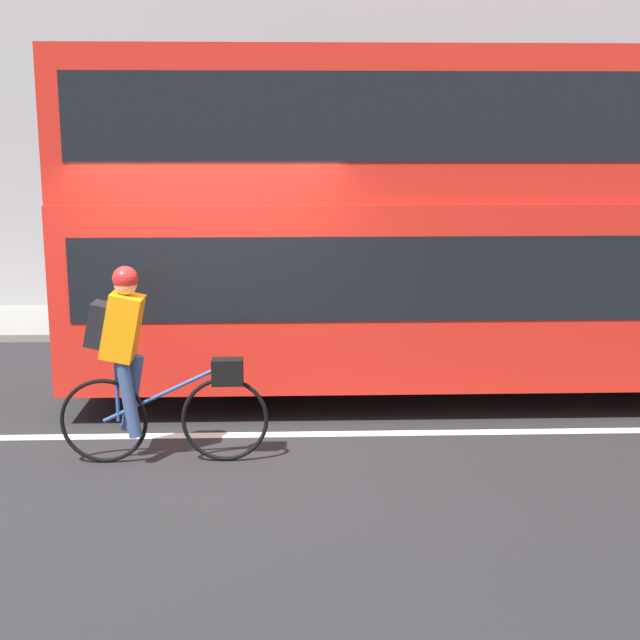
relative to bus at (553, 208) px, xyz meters
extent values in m
plane|color=#232326|center=(-3.55, -1.68, -1.97)|extent=(80.00, 80.00, 0.00)
cube|color=silver|center=(-3.55, -1.48, -1.97)|extent=(50.00, 0.14, 0.01)
cube|color=gray|center=(-3.55, 3.45, -1.92)|extent=(60.00, 2.13, 0.10)
cube|color=#9E9EA3|center=(-3.55, 4.66, 1.11)|extent=(60.00, 0.30, 6.15)
cylinder|color=black|center=(-3.12, 0.00, -1.48)|extent=(0.99, 0.30, 0.99)
cube|color=red|center=(0.00, 0.00, -0.77)|extent=(10.06, 2.42, 1.81)
cube|color=black|center=(0.00, 0.00, -0.55)|extent=(9.65, 2.44, 0.80)
cube|color=red|center=(0.00, 0.00, 0.85)|extent=(10.06, 2.33, 1.43)
cube|color=black|center=(0.00, 0.00, 0.92)|extent=(9.65, 2.35, 0.80)
torus|color=black|center=(-3.35, -2.13, -1.60)|extent=(0.74, 0.04, 0.74)
torus|color=black|center=(-4.37, -2.13, -1.60)|extent=(0.74, 0.04, 0.74)
cylinder|color=#2D4C8C|center=(-3.86, -2.13, -1.36)|extent=(1.03, 0.03, 0.50)
cylinder|color=#2D4C8C|center=(-4.25, -2.13, -1.33)|extent=(0.03, 0.03, 0.54)
cube|color=black|center=(-3.32, -2.13, -1.18)|extent=(0.26, 0.16, 0.22)
cube|color=orange|center=(-4.17, -2.13, -0.79)|extent=(0.37, 0.32, 0.58)
cube|color=black|center=(-4.37, -2.13, -0.77)|extent=(0.21, 0.26, 0.38)
cylinder|color=#384C7A|center=(-4.13, -2.04, -1.38)|extent=(0.22, 0.11, 0.66)
cylinder|color=#384C7A|center=(-4.13, -2.22, -1.38)|extent=(0.20, 0.11, 0.66)
sphere|color=tan|center=(-4.13, -2.13, -0.43)|extent=(0.19, 0.19, 0.19)
sphere|color=red|center=(-4.13, -2.13, -0.39)|extent=(0.21, 0.21, 0.21)
camera|label=1|loc=(-2.80, -9.36, 0.78)|focal=50.00mm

